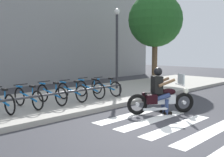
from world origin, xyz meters
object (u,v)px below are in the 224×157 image
(rider, at_px, (159,87))
(bicycle_4, at_px, (72,91))
(bicycle_3, at_px, (51,94))
(bicycle_2, at_px, (28,97))
(bike_rack, at_px, (61,94))
(street_lamp, at_px, (117,41))
(bicycle_6, at_px, (106,87))
(tree_near_rack, at_px, (155,20))
(bicycle_5, at_px, (90,89))
(bicycle_1, at_px, (1,101))
(motorcycle, at_px, (162,99))

(rider, height_order, bicycle_4, rider)
(bicycle_3, bearing_deg, bicycle_2, 179.96)
(rider, relative_size, bicycle_3, 0.87)
(bike_rack, relative_size, street_lamp, 1.43)
(bicycle_2, bearing_deg, rider, -46.15)
(bicycle_4, bearing_deg, bicycle_6, 0.02)
(bicycle_2, relative_size, tree_near_rack, 0.31)
(bicycle_2, distance_m, bicycle_5, 2.50)
(tree_near_rack, bearing_deg, bicycle_1, -171.09)
(bicycle_5, xyz_separation_m, bike_rack, (-1.67, -0.55, 0.08))
(bicycle_1, xyz_separation_m, street_lamp, (5.94, 1.09, 1.91))
(bicycle_3, distance_m, tree_near_rack, 8.62)
(rider, xyz_separation_m, tree_near_rack, (5.87, 4.43, 2.88))
(bicycle_5, height_order, street_lamp, street_lamp)
(bicycle_2, height_order, bicycle_5, bicycle_5)
(motorcycle, relative_size, bicycle_6, 1.15)
(rider, bearing_deg, bike_rack, 129.84)
(motorcycle, bearing_deg, rider, 143.48)
(rider, xyz_separation_m, bicycle_4, (-1.16, 2.94, -0.33))
(street_lamp, bearing_deg, bicycle_3, -165.61)
(bicycle_1, bearing_deg, bicycle_5, -0.02)
(bicycle_1, xyz_separation_m, bicycle_4, (2.50, -0.00, 0.01))
(street_lamp, bearing_deg, bicycle_4, -162.33)
(bicycle_4, distance_m, bike_rack, 1.00)
(rider, height_order, bicycle_6, rider)
(bicycle_6, relative_size, tree_near_rack, 0.31)
(bicycle_1, bearing_deg, rider, -38.79)
(rider, height_order, bicycle_1, rider)
(bicycle_2, height_order, bicycle_6, bicycle_2)
(street_lamp, bearing_deg, bicycle_5, -157.17)
(bicycle_4, distance_m, tree_near_rack, 7.87)
(motorcycle, relative_size, bicycle_4, 1.16)
(motorcycle, xyz_separation_m, rider, (-0.06, 0.05, 0.37))
(bicycle_5, distance_m, bicycle_6, 0.83)
(rider, bearing_deg, tree_near_rack, 37.06)
(tree_near_rack, bearing_deg, bicycle_4, -168.00)
(bicycle_5, xyz_separation_m, street_lamp, (2.60, 1.10, 1.90))
(motorcycle, distance_m, street_lamp, 5.03)
(bicycle_5, bearing_deg, bicycle_1, 179.98)
(motorcycle, height_order, bicycle_6, motorcycle)
(rider, distance_m, bicycle_4, 3.18)
(bicycle_5, distance_m, bike_rack, 1.76)
(bicycle_6, bearing_deg, bike_rack, -167.49)
(tree_near_rack, bearing_deg, bicycle_5, -166.43)
(motorcycle, bearing_deg, tree_near_rack, 37.64)
(bicycle_3, height_order, bicycle_6, bicycle_3)
(bike_rack, bearing_deg, bicycle_6, 12.51)
(street_lamp, bearing_deg, tree_near_rack, 6.35)
(bicycle_5, bearing_deg, bicycle_4, 179.96)
(bicycle_1, height_order, tree_near_rack, tree_near_rack)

